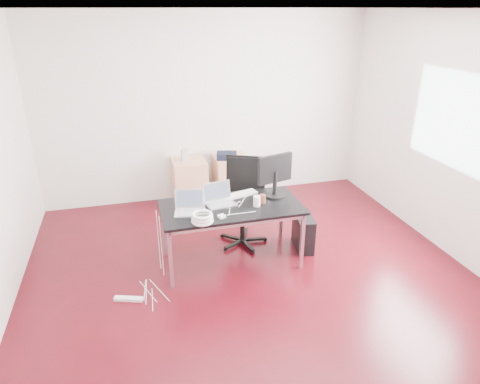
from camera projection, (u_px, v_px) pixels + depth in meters
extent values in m
plane|color=#3A060D|center=(253.00, 280.00, 4.78)|extent=(5.00, 5.00, 0.00)
plane|color=silver|center=(257.00, 8.00, 3.67)|extent=(5.00, 5.00, 0.00)
plane|color=silver|center=(206.00, 109.00, 6.44)|extent=(5.00, 0.00, 5.00)
plane|color=silver|center=(409.00, 334.00, 2.01)|extent=(5.00, 0.00, 5.00)
plane|color=silver|center=(466.00, 143.00, 4.82)|extent=(0.00, 5.00, 5.00)
plane|color=white|center=(456.00, 122.00, 4.92)|extent=(0.00, 1.50, 1.50)
cube|color=black|center=(231.00, 207.00, 4.87)|extent=(1.60, 0.80, 0.03)
cube|color=silver|center=(171.00, 260.00, 4.53)|extent=(0.04, 0.04, 0.70)
cube|color=silver|center=(164.00, 229.00, 5.15)|extent=(0.04, 0.04, 0.70)
cube|color=silver|center=(302.00, 241.00, 4.89)|extent=(0.04, 0.04, 0.70)
cube|color=silver|center=(281.00, 215.00, 5.51)|extent=(0.04, 0.04, 0.70)
cylinder|color=black|center=(242.00, 227.00, 5.45)|extent=(0.06, 0.06, 0.47)
cube|color=black|center=(243.00, 208.00, 5.35)|extent=(0.63, 0.62, 0.06)
cube|color=black|center=(245.00, 179.00, 5.42)|extent=(0.46, 0.28, 0.55)
cube|color=tan|center=(190.00, 182.00, 6.54)|extent=(0.50, 0.50, 0.70)
cube|color=tan|center=(231.00, 178.00, 6.69)|extent=(0.50, 0.50, 0.70)
cube|color=black|center=(303.00, 232.00, 5.36)|extent=(0.28, 0.48, 0.44)
cylinder|color=black|center=(192.00, 194.00, 6.64)|extent=(0.26, 0.26, 0.28)
cube|color=white|center=(128.00, 299.00, 4.45)|extent=(0.30, 0.16, 0.04)
cube|color=silver|center=(190.00, 213.00, 4.69)|extent=(0.37, 0.29, 0.01)
cube|color=silver|center=(190.00, 199.00, 4.74)|extent=(0.33, 0.11, 0.22)
cube|color=#475166|center=(190.00, 199.00, 4.74)|extent=(0.29, 0.10, 0.18)
cube|color=silver|center=(221.00, 204.00, 4.89)|extent=(0.36, 0.28, 0.01)
cube|color=silver|center=(217.00, 191.00, 4.94)|extent=(0.33, 0.10, 0.22)
cube|color=#475166|center=(217.00, 192.00, 4.93)|extent=(0.29, 0.08, 0.18)
cylinder|color=black|center=(274.00, 195.00, 5.13)|extent=(0.26, 0.26, 0.02)
cylinder|color=black|center=(275.00, 183.00, 5.06)|extent=(0.05, 0.05, 0.30)
cube|color=black|center=(275.00, 169.00, 5.01)|extent=(0.45, 0.16, 0.34)
cube|color=#475166|center=(274.00, 168.00, 5.04)|extent=(0.38, 0.11, 0.29)
cube|color=white|center=(240.00, 195.00, 5.13)|extent=(0.46, 0.25, 0.02)
cylinder|color=white|center=(257.00, 201.00, 4.84)|extent=(0.09, 0.09, 0.12)
cylinder|color=brown|center=(262.00, 199.00, 4.93)|extent=(0.08, 0.08, 0.10)
torus|color=white|center=(202.00, 221.00, 4.49)|extent=(0.24, 0.24, 0.04)
torus|color=white|center=(202.00, 218.00, 4.47)|extent=(0.23, 0.23, 0.04)
torus|color=white|center=(202.00, 215.00, 4.46)|extent=(0.22, 0.22, 0.04)
cube|color=white|center=(222.00, 216.00, 4.59)|extent=(0.09, 0.09, 0.03)
cube|color=#9E9E9E|center=(185.00, 155.00, 6.34)|extent=(0.10, 0.09, 0.18)
cube|color=black|center=(227.00, 156.00, 6.46)|extent=(0.35, 0.31, 0.09)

